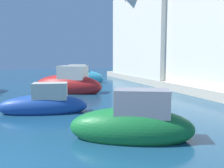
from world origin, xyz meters
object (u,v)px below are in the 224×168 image
object	(u,v)px
moored_boat_8	(45,104)
moored_boat_7	(81,77)
waterfront_building_annex	(153,29)
quayside_tree	(214,38)
moored_boat_5	(69,84)
moored_boat_3	(133,124)
waterfront_building_far	(162,27)

from	to	relation	value
moored_boat_8	moored_boat_7	bearing A→B (deg)	-97.73
waterfront_building_annex	quayside_tree	world-z (taller)	waterfront_building_annex
moored_boat_5	quayside_tree	bearing A→B (deg)	-149.95
moored_boat_3	quayside_tree	distance (m)	13.76
moored_boat_3	moored_boat_7	xyz separation A→B (m)	(1.61, 14.39, 0.05)
moored_boat_5	moored_boat_7	xyz separation A→B (m)	(1.88, 5.32, -0.05)
moored_boat_3	moored_boat_7	distance (m)	14.48
moored_boat_7	waterfront_building_annex	world-z (taller)	waterfront_building_annex
moored_boat_3	waterfront_building_annex	xyz separation A→B (m)	(9.12, 15.60, 4.46)
moored_boat_3	waterfront_building_annex	size ratio (longest dim) A/B	0.41
waterfront_building_annex	waterfront_building_far	world-z (taller)	waterfront_building_annex
moored_boat_7	quayside_tree	world-z (taller)	quayside_tree
waterfront_building_far	waterfront_building_annex	bearing A→B (deg)	90.00
moored_boat_5	waterfront_building_annex	world-z (taller)	waterfront_building_annex
waterfront_building_annex	quayside_tree	size ratio (longest dim) A/B	1.92
moored_boat_8	waterfront_building_annex	xyz separation A→B (m)	(11.17, 11.62, 4.52)
moored_boat_5	quayside_tree	distance (m)	11.00
waterfront_building_far	moored_boat_8	bearing A→B (deg)	-138.14
moored_boat_5	moored_boat_7	world-z (taller)	moored_boat_5
moored_boat_7	waterfront_building_annex	size ratio (longest dim) A/B	0.49
moored_boat_8	quayside_tree	distance (m)	13.55
moored_boat_3	waterfront_building_far	xyz separation A→B (m)	(9.12, 13.98, 4.46)
moored_boat_5	waterfront_building_far	distance (m)	11.46
moored_boat_3	quayside_tree	world-z (taller)	quayside_tree
moored_boat_5	waterfront_building_far	size ratio (longest dim) A/B	0.43
moored_boat_7	waterfront_building_far	bearing A→B (deg)	23.85
waterfront_building_far	moored_boat_3	bearing A→B (deg)	-123.12
moored_boat_7	waterfront_building_annex	bearing A→B (deg)	36.12
moored_boat_7	moored_boat_5	bearing A→B (deg)	-82.52
moored_boat_3	quayside_tree	size ratio (longest dim) A/B	0.80
waterfront_building_annex	moored_boat_3	bearing A→B (deg)	-120.32
quayside_tree	waterfront_building_annex	bearing A→B (deg)	99.38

